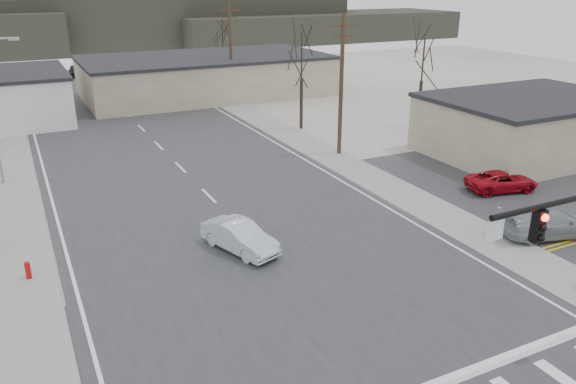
{
  "coord_description": "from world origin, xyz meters",
  "views": [
    {
      "loc": [
        -9.62,
        -16.15,
        12.23
      ],
      "look_at": [
        1.56,
        6.45,
        2.6
      ],
      "focal_mm": 35.0,
      "sensor_mm": 36.0,
      "label": 1
    }
  ],
  "objects_px": {
    "sedan_crossing": "(240,237)",
    "car_far_a": "(160,81)",
    "car_parked_silver": "(549,222)",
    "fire_hydrant": "(28,270)",
    "car_parked_red": "(502,181)",
    "car_parked_dark_a": "(487,157)",
    "car_far_b": "(76,71)",
    "car_parked_dark_b": "(496,144)"
  },
  "relations": [
    {
      "from": "sedan_crossing",
      "to": "car_far_b",
      "type": "height_order",
      "value": "car_far_b"
    },
    {
      "from": "car_parked_dark_b",
      "to": "car_parked_red",
      "type": "bearing_deg",
      "value": 138.51
    },
    {
      "from": "car_parked_red",
      "to": "car_parked_dark_b",
      "type": "xyz_separation_m",
      "value": [
        5.6,
        6.04,
        0.11
      ]
    },
    {
      "from": "car_parked_dark_b",
      "to": "car_far_b",
      "type": "bearing_deg",
      "value": 26.22
    },
    {
      "from": "fire_hydrant",
      "to": "sedan_crossing",
      "type": "xyz_separation_m",
      "value": [
        9.22,
        -1.51,
        0.3
      ]
    },
    {
      "from": "fire_hydrant",
      "to": "car_parked_red",
      "type": "xyz_separation_m",
      "value": [
        26.58,
        -1.06,
        0.19
      ]
    },
    {
      "from": "car_far_a",
      "to": "car_far_b",
      "type": "relative_size",
      "value": 1.18
    },
    {
      "from": "car_far_a",
      "to": "car_parked_dark_a",
      "type": "relative_size",
      "value": 1.33
    },
    {
      "from": "car_far_b",
      "to": "car_parked_silver",
      "type": "xyz_separation_m",
      "value": [
        15.07,
        -62.49,
        -0.02
      ]
    },
    {
      "from": "car_parked_dark_a",
      "to": "car_far_a",
      "type": "bearing_deg",
      "value": 7.22
    },
    {
      "from": "car_far_a",
      "to": "car_parked_dark_b",
      "type": "height_order",
      "value": "car_far_a"
    },
    {
      "from": "sedan_crossing",
      "to": "car_far_b",
      "type": "xyz_separation_m",
      "value": [
        -0.5,
        57.12,
        0.04
      ]
    },
    {
      "from": "sedan_crossing",
      "to": "car_parked_dark_b",
      "type": "distance_m",
      "value": 23.86
    },
    {
      "from": "sedan_crossing",
      "to": "car_parked_dark_b",
      "type": "height_order",
      "value": "car_parked_dark_b"
    },
    {
      "from": "fire_hydrant",
      "to": "sedan_crossing",
      "type": "height_order",
      "value": "sedan_crossing"
    },
    {
      "from": "car_far_a",
      "to": "car_far_b",
      "type": "xyz_separation_m",
      "value": [
        -7.96,
        12.96,
        -0.0
      ]
    },
    {
      "from": "car_far_b",
      "to": "car_parked_silver",
      "type": "height_order",
      "value": "car_far_b"
    },
    {
      "from": "car_far_b",
      "to": "car_parked_red",
      "type": "bearing_deg",
      "value": -68.86
    },
    {
      "from": "fire_hydrant",
      "to": "car_parked_dark_b",
      "type": "xyz_separation_m",
      "value": [
        32.18,
        4.98,
        0.3
      ]
    },
    {
      "from": "car_far_a",
      "to": "car_parked_dark_b",
      "type": "xyz_separation_m",
      "value": [
        15.5,
        -37.67,
        -0.04
      ]
    },
    {
      "from": "sedan_crossing",
      "to": "fire_hydrant",
      "type": "bearing_deg",
      "value": 151.33
    },
    {
      "from": "car_parked_red",
      "to": "car_parked_dark_a",
      "type": "height_order",
      "value": "car_parked_dark_a"
    },
    {
      "from": "fire_hydrant",
      "to": "car_far_a",
      "type": "xyz_separation_m",
      "value": [
        16.68,
        42.65,
        0.34
      ]
    },
    {
      "from": "sedan_crossing",
      "to": "car_far_a",
      "type": "height_order",
      "value": "car_far_a"
    },
    {
      "from": "car_parked_dark_a",
      "to": "sedan_crossing",
      "type": "bearing_deg",
      "value": 91.96
    },
    {
      "from": "fire_hydrant",
      "to": "car_parked_red",
      "type": "bearing_deg",
      "value": -2.29
    },
    {
      "from": "car_parked_silver",
      "to": "car_far_b",
      "type": "bearing_deg",
      "value": 27.13
    },
    {
      "from": "fire_hydrant",
      "to": "car_parked_silver",
      "type": "distance_m",
      "value": 24.76
    },
    {
      "from": "sedan_crossing",
      "to": "car_far_b",
      "type": "distance_m",
      "value": 57.12
    },
    {
      "from": "sedan_crossing",
      "to": "car_parked_silver",
      "type": "distance_m",
      "value": 15.52
    },
    {
      "from": "car_far_a",
      "to": "sedan_crossing",
      "type": "bearing_deg",
      "value": 88.09
    },
    {
      "from": "fire_hydrant",
      "to": "car_parked_red",
      "type": "relative_size",
      "value": 0.2
    },
    {
      "from": "fire_hydrant",
      "to": "car_parked_silver",
      "type": "relative_size",
      "value": 0.17
    },
    {
      "from": "car_parked_dark_a",
      "to": "car_parked_silver",
      "type": "bearing_deg",
      "value": 139.82
    },
    {
      "from": "car_parked_red",
      "to": "car_parked_dark_a",
      "type": "bearing_deg",
      "value": -21.39
    },
    {
      "from": "car_far_a",
      "to": "car_parked_silver",
      "type": "xyz_separation_m",
      "value": [
        7.1,
        -49.53,
        -0.03
      ]
    },
    {
      "from": "car_parked_red",
      "to": "car_parked_dark_a",
      "type": "relative_size",
      "value": 1.12
    },
    {
      "from": "car_parked_dark_b",
      "to": "car_parked_silver",
      "type": "relative_size",
      "value": 0.86
    },
    {
      "from": "fire_hydrant",
      "to": "car_parked_dark_a",
      "type": "relative_size",
      "value": 0.22
    },
    {
      "from": "fire_hydrant",
      "to": "car_parked_silver",
      "type": "bearing_deg",
      "value": -16.15
    },
    {
      "from": "sedan_crossing",
      "to": "car_parked_red",
      "type": "relative_size",
      "value": 0.98
    },
    {
      "from": "car_parked_red",
      "to": "car_parked_silver",
      "type": "distance_m",
      "value": 6.46
    }
  ]
}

